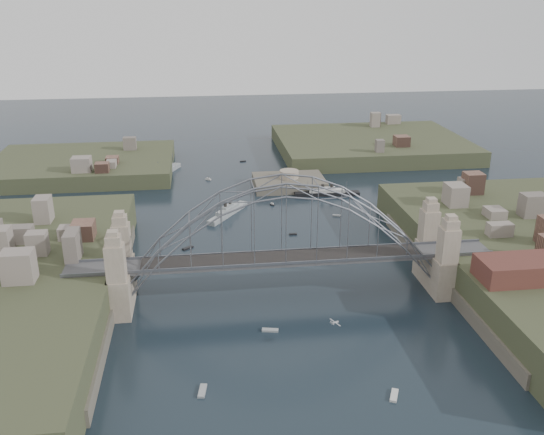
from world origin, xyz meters
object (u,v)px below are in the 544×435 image
(ocean_liner, at_px, (327,193))
(naval_cruiser_far, at_px, (166,171))
(wharf_shed, at_px, (533,269))
(bridge, at_px, (284,239))
(naval_cruiser_near, at_px, (228,212))
(fort_island, at_px, (289,188))

(ocean_liner, bearing_deg, naval_cruiser_far, 149.05)
(wharf_shed, height_order, ocean_liner, wharf_shed)
(wharf_shed, bearing_deg, bridge, 162.35)
(naval_cruiser_near, bearing_deg, naval_cruiser_far, 113.49)
(bridge, xyz_separation_m, naval_cruiser_near, (-8.49, 47.36, -11.48))
(bridge, distance_m, wharf_shed, 46.23)
(wharf_shed, bearing_deg, naval_cruiser_near, 130.54)
(bridge, bearing_deg, wharf_shed, -17.65)
(naval_cruiser_near, bearing_deg, bridge, -79.84)
(bridge, bearing_deg, naval_cruiser_far, 106.71)
(naval_cruiser_near, distance_m, naval_cruiser_far, 46.45)
(naval_cruiser_near, bearing_deg, wharf_shed, -49.46)
(bridge, distance_m, ocean_liner, 65.44)
(ocean_liner, bearing_deg, naval_cruiser_near, -156.82)
(wharf_shed, xyz_separation_m, naval_cruiser_near, (-52.49, 61.36, -9.15))
(wharf_shed, height_order, naval_cruiser_far, wharf_shed)
(naval_cruiser_near, relative_size, naval_cruiser_far, 0.96)
(wharf_shed, bearing_deg, naval_cruiser_far, 124.33)
(bridge, height_order, fort_island, bridge)
(fort_island, bearing_deg, ocean_liner, -43.16)
(fort_island, bearing_deg, wharf_shed, -69.15)
(naval_cruiser_near, xyz_separation_m, naval_cruiser_far, (-18.52, 42.60, 0.09))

